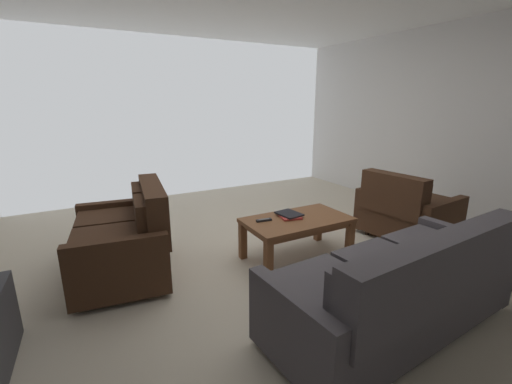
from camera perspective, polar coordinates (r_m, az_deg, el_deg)
The scene contains 8 objects.
ground_plane at distance 3.65m, azimuth 3.80°, elevation -11.09°, with size 5.68×5.99×0.01m, color beige.
wall_left at distance 5.39m, azimuth 30.86°, elevation 9.87°, with size 0.12×5.99×2.62m, color silver.
sofa_main at distance 2.64m, azimuth 23.29°, elevation -14.46°, with size 1.97×0.91×0.83m.
loveseat_near at distance 3.42m, azimuth -21.12°, elevation -7.26°, with size 0.95×1.29×0.86m.
coffee_table at distance 3.53m, azimuth 6.94°, elevation -5.48°, with size 1.09×0.61×0.44m.
armchair_side at distance 4.39m, azimuth 23.87°, elevation -2.88°, with size 0.89×1.03×0.82m.
book_stack at distance 3.55m, azimuth 5.58°, elevation -3.85°, with size 0.25×0.30×0.04m.
tv_remote at distance 3.40m, azimuth 1.35°, elevation -4.76°, with size 0.16×0.06×0.02m.
Camera 1 is at (1.79, 2.75, 1.61)m, focal length 23.69 mm.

